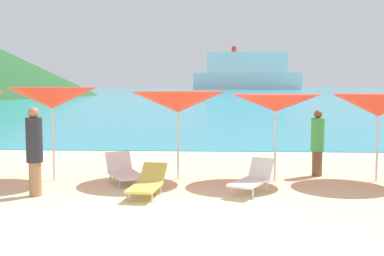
{
  "coord_description": "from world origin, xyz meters",
  "views": [
    {
      "loc": [
        1.18,
        -7.49,
        2.26
      ],
      "look_at": [
        0.53,
        4.7,
        1.2
      ],
      "focal_mm": 46.29,
      "sensor_mm": 36.0,
      "label": 1
    }
  ],
  "objects_px": {
    "umbrella_5": "(379,105)",
    "lounge_chair_6": "(124,171)",
    "umbrella_2": "(52,98)",
    "umbrella_4": "(276,103)",
    "lounge_chair_4": "(253,178)",
    "lounge_chair_1": "(148,182)",
    "beachgoer_0": "(34,149)",
    "cruise_ship": "(247,73)",
    "umbrella_3": "(178,102)",
    "beachgoer_1": "(318,141)"
  },
  "relations": [
    {
      "from": "lounge_chair_6",
      "to": "beachgoer_0",
      "type": "relative_size",
      "value": 0.83
    },
    {
      "from": "umbrella_2",
      "to": "umbrella_4",
      "type": "bearing_deg",
      "value": 2.14
    },
    {
      "from": "lounge_chair_1",
      "to": "lounge_chair_6",
      "type": "bearing_deg",
      "value": 125.11
    },
    {
      "from": "umbrella_2",
      "to": "beachgoer_0",
      "type": "distance_m",
      "value": 1.93
    },
    {
      "from": "lounge_chair_4",
      "to": "beachgoer_1",
      "type": "bearing_deg",
      "value": 76.39
    },
    {
      "from": "umbrella_5",
      "to": "umbrella_2",
      "type": "bearing_deg",
      "value": -177.83
    },
    {
      "from": "umbrella_4",
      "to": "lounge_chair_4",
      "type": "relative_size",
      "value": 1.6
    },
    {
      "from": "umbrella_3",
      "to": "umbrella_2",
      "type": "bearing_deg",
      "value": -173.18
    },
    {
      "from": "umbrella_4",
      "to": "lounge_chair_1",
      "type": "height_order",
      "value": "umbrella_4"
    },
    {
      "from": "lounge_chair_1",
      "to": "beachgoer_1",
      "type": "height_order",
      "value": "beachgoer_1"
    },
    {
      "from": "umbrella_3",
      "to": "beachgoer_1",
      "type": "xyz_separation_m",
      "value": [
        3.43,
        0.55,
        -0.99
      ]
    },
    {
      "from": "lounge_chair_1",
      "to": "beachgoer_1",
      "type": "distance_m",
      "value": 4.63
    },
    {
      "from": "beachgoer_1",
      "to": "cruise_ship",
      "type": "height_order",
      "value": "cruise_ship"
    },
    {
      "from": "lounge_chair_1",
      "to": "cruise_ship",
      "type": "relative_size",
      "value": 0.03
    },
    {
      "from": "lounge_chair_4",
      "to": "lounge_chair_6",
      "type": "relative_size",
      "value": 0.94
    },
    {
      "from": "umbrella_3",
      "to": "cruise_ship",
      "type": "bearing_deg",
      "value": 86.33
    },
    {
      "from": "lounge_chair_4",
      "to": "beachgoer_0",
      "type": "distance_m",
      "value": 4.52
    },
    {
      "from": "beachgoer_1",
      "to": "lounge_chair_1",
      "type": "bearing_deg",
      "value": -5.76
    },
    {
      "from": "umbrella_5",
      "to": "lounge_chair_1",
      "type": "distance_m",
      "value": 5.68
    },
    {
      "from": "lounge_chair_4",
      "to": "beachgoer_0",
      "type": "xyz_separation_m",
      "value": [
        -4.45,
        -0.49,
        0.66
      ]
    },
    {
      "from": "umbrella_5",
      "to": "beachgoer_1",
      "type": "height_order",
      "value": "umbrella_5"
    },
    {
      "from": "umbrella_4",
      "to": "lounge_chair_1",
      "type": "xyz_separation_m",
      "value": [
        -2.78,
        -1.72,
        -1.56
      ]
    },
    {
      "from": "beachgoer_1",
      "to": "cruise_ship",
      "type": "bearing_deg",
      "value": -130.56
    },
    {
      "from": "lounge_chair_6",
      "to": "beachgoer_1",
      "type": "xyz_separation_m",
      "value": [
        4.64,
        1.08,
        0.59
      ]
    },
    {
      "from": "umbrella_2",
      "to": "lounge_chair_1",
      "type": "xyz_separation_m",
      "value": [
        2.46,
        -1.52,
        -1.68
      ]
    },
    {
      "from": "umbrella_2",
      "to": "lounge_chair_1",
      "type": "relative_size",
      "value": 1.48
    },
    {
      "from": "lounge_chair_1",
      "to": "beachgoer_0",
      "type": "distance_m",
      "value": 2.39
    },
    {
      "from": "umbrella_2",
      "to": "lounge_chair_6",
      "type": "distance_m",
      "value": 2.42
    },
    {
      "from": "lounge_chair_6",
      "to": "lounge_chair_4",
      "type": "bearing_deg",
      "value": -45.86
    },
    {
      "from": "umbrella_5",
      "to": "lounge_chair_6",
      "type": "distance_m",
      "value": 6.11
    },
    {
      "from": "umbrella_2",
      "to": "umbrella_3",
      "type": "relative_size",
      "value": 0.98
    },
    {
      "from": "umbrella_3",
      "to": "beachgoer_1",
      "type": "height_order",
      "value": "umbrella_3"
    },
    {
      "from": "lounge_chair_1",
      "to": "umbrella_3",
      "type": "bearing_deg",
      "value": 82.1
    },
    {
      "from": "lounge_chair_4",
      "to": "cruise_ship",
      "type": "bearing_deg",
      "value": 113.12
    },
    {
      "from": "umbrella_5",
      "to": "umbrella_4",
      "type": "bearing_deg",
      "value": -177.77
    },
    {
      "from": "lounge_chair_1",
      "to": "umbrella_2",
      "type": "bearing_deg",
      "value": 154.61
    },
    {
      "from": "umbrella_4",
      "to": "cruise_ship",
      "type": "bearing_deg",
      "value": 86.83
    },
    {
      "from": "lounge_chair_1",
      "to": "lounge_chair_4",
      "type": "xyz_separation_m",
      "value": [
        2.16,
        0.35,
        0.04
      ]
    },
    {
      "from": "umbrella_3",
      "to": "cruise_ship",
      "type": "xyz_separation_m",
      "value": [
        16.72,
        260.43,
        7.09
      ]
    },
    {
      "from": "umbrella_5",
      "to": "beachgoer_0",
      "type": "bearing_deg",
      "value": -165.39
    },
    {
      "from": "lounge_chair_1",
      "to": "beachgoer_0",
      "type": "bearing_deg",
      "value": -170.29
    },
    {
      "from": "lounge_chair_1",
      "to": "cruise_ship",
      "type": "height_order",
      "value": "cruise_ship"
    },
    {
      "from": "lounge_chair_6",
      "to": "beachgoer_0",
      "type": "xyz_separation_m",
      "value": [
        -1.55,
        -1.48,
        0.7
      ]
    },
    {
      "from": "umbrella_4",
      "to": "beachgoer_0",
      "type": "height_order",
      "value": "umbrella_4"
    },
    {
      "from": "lounge_chair_4",
      "to": "umbrella_4",
      "type": "bearing_deg",
      "value": 92.15
    },
    {
      "from": "umbrella_4",
      "to": "lounge_chair_4",
      "type": "bearing_deg",
      "value": -114.26
    },
    {
      "from": "umbrella_3",
      "to": "beachgoer_1",
      "type": "distance_m",
      "value": 3.61
    },
    {
      "from": "umbrella_3",
      "to": "beachgoer_0",
      "type": "height_order",
      "value": "umbrella_3"
    },
    {
      "from": "umbrella_3",
      "to": "lounge_chair_4",
      "type": "distance_m",
      "value": 2.75
    },
    {
      "from": "umbrella_2",
      "to": "umbrella_5",
      "type": "distance_m",
      "value": 7.63
    }
  ]
}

